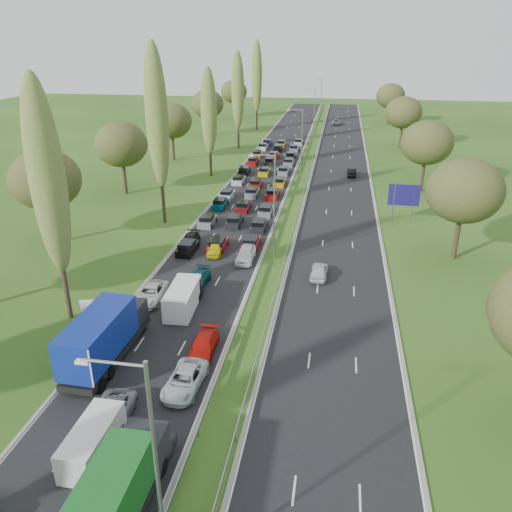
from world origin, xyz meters
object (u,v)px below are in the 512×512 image
at_px(blue_lorry, 105,335).
at_px(direction_sign, 404,197).
at_px(near_car_3, 189,241).
at_px(info_sign, 89,308).
at_px(white_van_front, 94,438).
at_px(white_van_rear, 184,297).
at_px(near_car_2, 151,293).

bearing_deg(blue_lorry, direction_sign, 56.60).
relative_size(near_car_3, info_sign, 2.22).
height_order(white_van_front, white_van_rear, white_van_rear).
distance_m(near_car_3, direction_sign, 28.41).
bearing_deg(white_van_rear, white_van_front, -92.85).
relative_size(near_car_3, white_van_rear, 0.82).
relative_size(near_car_2, white_van_rear, 0.88).
distance_m(white_van_rear, direction_sign, 34.49).
bearing_deg(direction_sign, white_van_rear, -128.84).
relative_size(near_car_2, white_van_front, 0.99).
bearing_deg(white_van_rear, near_car_2, 161.89).
distance_m(blue_lorry, direction_sign, 43.29).
xyz_separation_m(near_car_2, near_car_3, (-0.22, 13.20, -0.02)).
distance_m(near_car_2, direction_sign, 36.10).
xyz_separation_m(near_car_3, white_van_rear, (3.70, -14.16, 0.47)).
xyz_separation_m(blue_lorry, white_van_front, (3.33, -8.81, -1.11)).
height_order(white_van_front, direction_sign, direction_sign).
xyz_separation_m(white_van_front, direction_sign, (21.64, 44.15, 2.53)).
bearing_deg(white_van_front, info_sign, 118.14).
distance_m(blue_lorry, info_sign, 6.35).
distance_m(near_car_3, white_van_rear, 14.65).
relative_size(near_car_2, near_car_3, 1.07).
distance_m(white_van_rear, info_sign, 8.05).
bearing_deg(info_sign, white_van_front, -62.59).
bearing_deg(white_van_front, white_van_rear, 90.53).
height_order(near_car_3, white_van_front, white_van_front).
distance_m(near_car_2, info_sign, 5.89).
height_order(near_car_3, white_van_rear, white_van_rear).
relative_size(white_van_front, direction_sign, 0.97).
bearing_deg(white_van_front, near_car_3, 97.32).
distance_m(info_sign, direction_sign, 41.89).
height_order(near_car_2, direction_sign, direction_sign).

